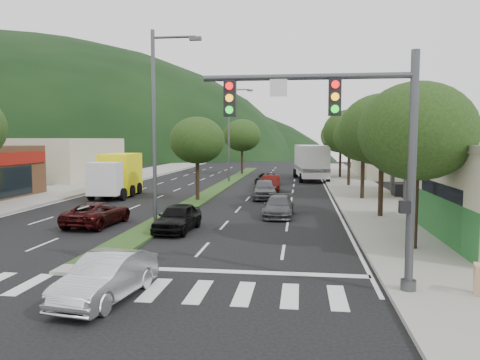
# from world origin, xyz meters

# --- Properties ---
(ground) EXTENTS (160.00, 160.00, 0.00)m
(ground) POSITION_xyz_m (0.00, 0.00, 0.00)
(ground) COLOR black
(ground) RESTS_ON ground
(sidewalk_right) EXTENTS (5.00, 90.00, 0.15)m
(sidewalk_right) POSITION_xyz_m (12.50, 25.00, 0.07)
(sidewalk_right) COLOR gray
(sidewalk_right) RESTS_ON ground
(sidewalk_left) EXTENTS (6.00, 90.00, 0.15)m
(sidewalk_left) POSITION_xyz_m (-13.00, 25.00, 0.07)
(sidewalk_left) COLOR gray
(sidewalk_left) RESTS_ON ground
(median) EXTENTS (1.60, 56.00, 0.12)m
(median) POSITION_xyz_m (0.00, 28.00, 0.06)
(median) COLOR #263D16
(median) RESTS_ON ground
(crosswalk) EXTENTS (19.00, 2.20, 0.01)m
(crosswalk) POSITION_xyz_m (0.00, -2.00, 0.01)
(crosswalk) COLOR silver
(crosswalk) RESTS_ON ground
(traffic_signal) EXTENTS (6.12, 0.40, 7.00)m
(traffic_signal) POSITION_xyz_m (9.03, -1.54, 4.65)
(traffic_signal) COLOR #47494C
(traffic_signal) RESTS_ON ground
(gas_canopy) EXTENTS (12.20, 8.20, 5.25)m
(gas_canopy) POSITION_xyz_m (19.00, 22.00, 4.65)
(gas_canopy) COLOR silver
(gas_canopy) RESTS_ON ground
(bldg_left_far) EXTENTS (9.00, 14.00, 4.60)m
(bldg_left_far) POSITION_xyz_m (-19.00, 34.00, 2.30)
(bldg_left_far) COLOR beige
(bldg_left_far) RESTS_ON ground
(bldg_right_far) EXTENTS (10.00, 16.00, 5.20)m
(bldg_right_far) POSITION_xyz_m (19.50, 44.00, 2.60)
(bldg_right_far) COLOR beige
(bldg_right_far) RESTS_ON ground
(tree_r_a) EXTENTS (4.60, 4.60, 6.63)m
(tree_r_a) POSITION_xyz_m (12.00, 4.00, 4.82)
(tree_r_a) COLOR black
(tree_r_a) RESTS_ON sidewalk_right
(tree_r_b) EXTENTS (4.80, 4.80, 6.94)m
(tree_r_b) POSITION_xyz_m (12.00, 12.00, 5.04)
(tree_r_b) COLOR black
(tree_r_b) RESTS_ON sidewalk_right
(tree_r_c) EXTENTS (4.40, 4.40, 6.48)m
(tree_r_c) POSITION_xyz_m (12.00, 20.00, 4.75)
(tree_r_c) COLOR black
(tree_r_c) RESTS_ON sidewalk_right
(tree_r_d) EXTENTS (5.00, 5.00, 7.17)m
(tree_r_d) POSITION_xyz_m (12.00, 30.00, 5.18)
(tree_r_d) COLOR black
(tree_r_d) RESTS_ON sidewalk_right
(tree_r_e) EXTENTS (4.60, 4.60, 6.71)m
(tree_r_e) POSITION_xyz_m (12.00, 40.00, 4.89)
(tree_r_e) COLOR black
(tree_r_e) RESTS_ON sidewalk_right
(tree_med_near) EXTENTS (4.00, 4.00, 6.02)m
(tree_med_near) POSITION_xyz_m (0.00, 18.00, 4.43)
(tree_med_near) COLOR black
(tree_med_near) RESTS_ON median
(tree_med_far) EXTENTS (4.80, 4.80, 6.94)m
(tree_med_far) POSITION_xyz_m (0.00, 44.00, 5.01)
(tree_med_far) COLOR black
(tree_med_far) RESTS_ON median
(streetlight_near) EXTENTS (2.60, 0.25, 10.00)m
(streetlight_near) POSITION_xyz_m (0.21, 8.00, 5.58)
(streetlight_near) COLOR #47494C
(streetlight_near) RESTS_ON ground
(streetlight_mid) EXTENTS (2.60, 0.25, 10.00)m
(streetlight_mid) POSITION_xyz_m (0.21, 33.00, 5.58)
(streetlight_mid) COLOR #47494C
(streetlight_mid) RESTS_ON ground
(sedan_silver) EXTENTS (1.88, 4.08, 1.30)m
(sedan_silver) POSITION_xyz_m (2.08, -3.00, 0.65)
(sedan_silver) COLOR #B3B6BB
(sedan_silver) RESTS_ON ground
(suv_maroon) EXTENTS (2.44, 4.68, 1.26)m
(suv_maroon) POSITION_xyz_m (-3.08, 7.81, 0.63)
(suv_maroon) COLOR black
(suv_maroon) RESTS_ON ground
(car_queue_a) EXTENTS (1.85, 4.07, 1.36)m
(car_queue_a) POSITION_xyz_m (1.50, 6.83, 0.68)
(car_queue_a) COLOR black
(car_queue_a) RESTS_ON ground
(car_queue_b) EXTENTS (1.74, 4.16, 1.20)m
(car_queue_b) POSITION_xyz_m (6.21, 11.83, 0.60)
(car_queue_b) COLOR #434448
(car_queue_b) RESTS_ON ground
(car_queue_c) EXTENTS (1.63, 4.32, 1.41)m
(car_queue_c) POSITION_xyz_m (4.95, 24.86, 0.70)
(car_queue_c) COLOR #4A100C
(car_queue_c) RESTS_ON ground
(car_queue_d) EXTENTS (2.20, 4.59, 1.26)m
(car_queue_d) POSITION_xyz_m (4.26, 29.86, 0.63)
(car_queue_d) COLOR black
(car_queue_d) RESTS_ON ground
(car_queue_e) EXTENTS (2.20, 4.55, 1.50)m
(car_queue_e) POSITION_xyz_m (4.75, 19.86, 0.75)
(car_queue_e) COLOR #525258
(car_queue_e) RESTS_ON ground
(box_truck) EXTENTS (3.06, 6.97, 3.36)m
(box_truck) POSITION_xyz_m (-6.89, 19.99, 1.59)
(box_truck) COLOR silver
(box_truck) RESTS_ON ground
(motorhome) EXTENTS (4.00, 10.25, 3.84)m
(motorhome) POSITION_xyz_m (8.56, 37.22, 2.05)
(motorhome) COLOR silver
(motorhome) RESTS_ON ground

